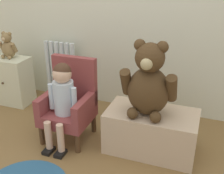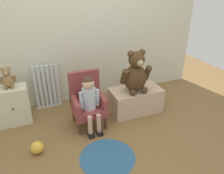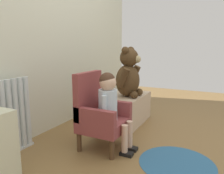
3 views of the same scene
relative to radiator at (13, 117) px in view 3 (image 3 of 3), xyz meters
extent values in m
plane|color=brown|center=(0.62, -1.16, -0.33)|extent=(6.00, 6.00, 0.00)
cube|color=beige|center=(0.62, 0.13, 0.87)|extent=(3.80, 0.05, 2.40)
cylinder|color=silver|center=(-0.09, 0.00, 0.01)|extent=(0.05, 0.05, 0.64)
cylinder|color=silver|center=(-0.03, 0.00, 0.01)|extent=(0.05, 0.05, 0.64)
cylinder|color=silver|center=(0.03, 0.00, 0.01)|extent=(0.05, 0.05, 0.64)
cylinder|color=silver|center=(0.09, 0.00, 0.01)|extent=(0.05, 0.05, 0.64)
cylinder|color=silver|center=(0.15, 0.00, 0.01)|extent=(0.05, 0.05, 0.64)
cube|color=silver|center=(0.00, 0.00, -0.32)|extent=(0.37, 0.05, 0.02)
cube|color=brown|center=(0.43, -0.66, -0.11)|extent=(0.40, 0.39, 0.10)
cube|color=brown|center=(0.43, -0.50, 0.16)|extent=(0.40, 0.06, 0.43)
cube|color=brown|center=(0.26, -0.66, 0.01)|extent=(0.06, 0.39, 0.14)
cube|color=brown|center=(0.60, -0.66, 0.01)|extent=(0.06, 0.39, 0.14)
cylinder|color=#4C331E|center=(0.27, -0.83, -0.24)|extent=(0.04, 0.04, 0.17)
cylinder|color=#4C331E|center=(0.60, -0.83, -0.24)|extent=(0.04, 0.04, 0.17)
cylinder|color=#4C331E|center=(0.27, -0.50, -0.24)|extent=(0.04, 0.04, 0.17)
cylinder|color=#4C331E|center=(0.60, -0.50, -0.24)|extent=(0.04, 0.04, 0.17)
cylinder|color=silver|center=(0.43, -0.70, 0.08)|extent=(0.17, 0.17, 0.28)
sphere|color=#D8AD8E|center=(0.43, -0.70, 0.29)|extent=(0.15, 0.15, 0.15)
sphere|color=#472D1E|center=(0.43, -0.70, 0.31)|extent=(0.14, 0.14, 0.14)
cylinder|color=#D8AD8E|center=(0.38, -0.89, -0.18)|extent=(0.06, 0.06, 0.24)
cube|color=black|center=(0.38, -0.91, -0.31)|extent=(0.07, 0.11, 0.03)
cylinder|color=#D8AD8E|center=(0.49, -0.89, -0.18)|extent=(0.06, 0.06, 0.24)
cube|color=black|center=(0.49, -0.91, -0.31)|extent=(0.07, 0.11, 0.03)
cylinder|color=silver|center=(0.33, -0.72, 0.08)|extent=(0.04, 0.04, 0.22)
cylinder|color=silver|center=(0.54, -0.72, 0.08)|extent=(0.04, 0.04, 0.22)
cube|color=#C4A98A|center=(1.15, -0.59, -0.15)|extent=(0.72, 0.39, 0.35)
ellipsoid|color=#47311B|center=(1.11, -0.61, 0.21)|extent=(0.32, 0.27, 0.37)
sphere|color=#47311B|center=(1.11, -0.63, 0.48)|extent=(0.22, 0.22, 0.22)
sphere|color=tan|center=(1.11, -0.72, 0.46)|extent=(0.09, 0.09, 0.09)
sphere|color=#47311B|center=(1.03, -0.61, 0.56)|extent=(0.09, 0.09, 0.09)
sphere|color=#47311B|center=(1.19, -0.61, 0.56)|extent=(0.09, 0.09, 0.09)
cylinder|color=#47311B|center=(0.94, -0.63, 0.26)|extent=(0.08, 0.16, 0.23)
cylinder|color=#47311B|center=(1.28, -0.63, 0.26)|extent=(0.08, 0.16, 0.23)
sphere|color=#47311B|center=(1.02, -0.73, 0.06)|extent=(0.09, 0.09, 0.09)
sphere|color=#47311B|center=(1.20, -0.73, 0.06)|extent=(0.09, 0.09, 0.09)
cylinder|color=#2C5D84|center=(0.44, -1.33, -0.32)|extent=(0.61, 0.61, 0.01)
camera|label=1|loc=(1.51, -2.50, 1.09)|focal=45.00mm
camera|label=2|loc=(-0.17, -3.00, 1.40)|focal=35.00mm
camera|label=3|loc=(-1.24, -1.58, 0.60)|focal=35.00mm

